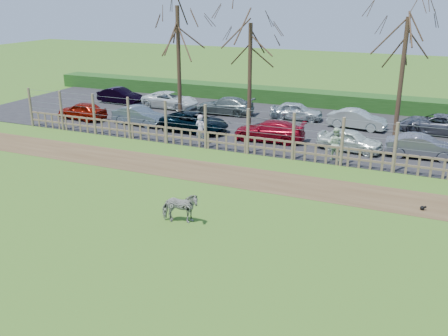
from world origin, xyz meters
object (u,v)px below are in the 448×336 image
at_px(car_4, 350,140).
at_px(tree_mid, 250,50).
at_px(crow, 423,208).
at_px(car_1, 139,116).
at_px(tree_right, 405,49).
at_px(car_3, 269,131).
at_px(car_5, 422,147).
at_px(car_10, 296,111).
at_px(car_11, 357,119).
at_px(zebra, 180,208).
at_px(car_8, 170,100).
at_px(car_0, 82,111).
at_px(tree_left, 178,37).
at_px(visitor_b, 335,144).
at_px(car_12, 436,124).
at_px(car_7, 120,96).
at_px(car_9, 225,106).
at_px(visitor_a, 200,130).
at_px(car_2, 194,122).

bearing_deg(car_4, tree_mid, 74.88).
height_order(crow, car_1, car_1).
bearing_deg(tree_right, crow, -78.42).
height_order(tree_mid, car_3, tree_mid).
bearing_deg(car_5, car_10, 52.90).
bearing_deg(car_3, tree_mid, -143.85).
bearing_deg(car_11, zebra, 173.08).
height_order(tree_mid, car_8, tree_mid).
bearing_deg(car_11, car_8, 93.45).
bearing_deg(car_0, tree_left, 109.17).
bearing_deg(visitor_b, crow, 142.79).
xyz_separation_m(car_0, car_12, (22.24, 5.69, 0.00)).
bearing_deg(car_7, tree_mid, -99.19).
bearing_deg(zebra, car_11, -29.96).
height_order(zebra, crow, zebra).
distance_m(crow, car_9, 18.44).
relative_size(visitor_b, crow, 7.05).
bearing_deg(visitor_b, visitor_a, 11.01).
relative_size(crow, car_7, 0.07).
relative_size(tree_mid, car_8, 1.58).
bearing_deg(car_5, car_12, -9.33).
bearing_deg(car_9, car_11, 84.25).
bearing_deg(car_11, car_12, -75.17).
bearing_deg(car_10, car_2, 131.97).
bearing_deg(car_1, car_5, -85.29).
bearing_deg(tree_left, tree_right, 6.34).
xyz_separation_m(car_1, car_12, (17.89, 5.39, 0.00)).
height_order(car_0, car_3, same).
xyz_separation_m(car_8, car_10, (9.69, 0.14, 0.00)).
bearing_deg(car_8, car_0, 148.95).
bearing_deg(crow, visitor_a, 159.05).
xyz_separation_m(tree_right, car_11, (-2.47, 1.64, -4.60)).
xyz_separation_m(tree_left, car_7, (-7.27, 3.60, -4.98)).
bearing_deg(car_2, car_3, -88.87).
bearing_deg(car_12, car_0, -74.49).
bearing_deg(visitor_b, tree_mid, -26.75).
xyz_separation_m(car_5, car_10, (-8.28, 5.46, 0.00)).
relative_size(car_4, car_12, 0.82).
distance_m(zebra, car_3, 11.80).
distance_m(visitor_b, car_4, 2.01).
relative_size(car_0, car_5, 0.97).
height_order(tree_right, car_8, tree_right).
distance_m(tree_mid, car_11, 8.07).
bearing_deg(tree_right, car_2, -164.91).
bearing_deg(car_5, car_1, 86.17).
xyz_separation_m(car_5, car_9, (-13.40, 5.10, 0.00)).
distance_m(car_8, car_9, 4.58).
height_order(tree_right, car_2, tree_right).
bearing_deg(car_7, tree_right, -92.51).
bearing_deg(car_4, tree_right, -24.16).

